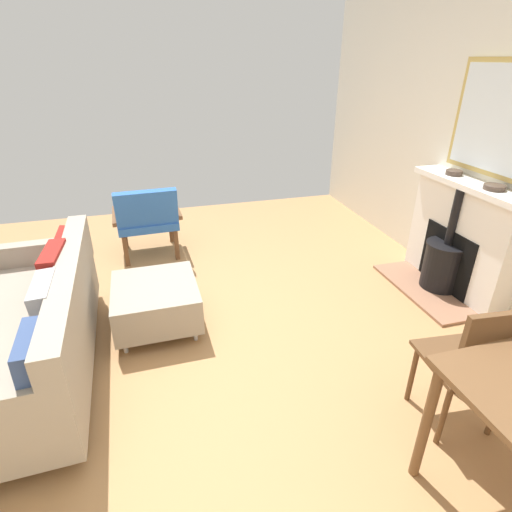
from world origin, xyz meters
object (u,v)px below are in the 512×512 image
Objects in this scene: mantel_bowl_near at (454,172)px; fireplace at (456,245)px; mantel_bowl_far at (494,187)px; armchair_accent at (147,217)px; ottoman at (156,301)px; dining_chair_near_fireplace at (474,360)px; sofa at (34,329)px.

fireplace is at bearing 84.12° from mantel_bowl_near.
armchair_accent is at bearing -31.47° from mantel_bowl_far.
dining_chair_near_fireplace is at bearing 137.30° from ottoman.
mantel_bowl_near reaches higher than fireplace.
dining_chair_near_fireplace is (-1.59, 2.76, 0.05)m from armchair_accent.
mantel_bowl_near is (-0.02, -0.24, 0.59)m from fireplace.
dining_chair_near_fireplace is at bearing 47.34° from mantel_bowl_far.
mantel_bowl_far is at bearing 96.51° from fireplace.
mantel_bowl_far is 2.78m from ottoman.
mantel_bowl_far is (0.00, 0.45, -0.00)m from mantel_bowl_near.
armchair_accent is (-0.78, -1.60, 0.10)m from sofa.
mantel_bowl_near is at bearing 156.23° from armchair_accent.
sofa is 2.65m from dining_chair_near_fireplace.
armchair_accent is (-0.00, -1.29, 0.22)m from ottoman.
sofa reaches higher than armchair_accent.
mantel_bowl_far is at bearing -132.66° from dining_chair_near_fireplace.
dining_chair_near_fireplace is (-2.38, 1.16, 0.15)m from sofa.
sofa is at bearing -25.93° from dining_chair_near_fireplace.
fireplace is at bearing -127.13° from dining_chair_near_fireplace.
dining_chair_near_fireplace is (1.05, 1.59, -0.53)m from mantel_bowl_near.
mantel_bowl_near reaches higher than ottoman.
mantel_bowl_near is 2.95m from armchair_accent.
sofa is (3.40, 0.20, -0.09)m from fireplace.
fireplace reaches higher than dining_chair_near_fireplace.
mantel_bowl_far is at bearing 148.53° from armchair_accent.
mantel_bowl_far is 0.20× the size of armchair_accent.
ottoman is (2.65, 0.12, -0.80)m from mantel_bowl_near.
ottoman is at bearing 2.66° from mantel_bowl_near.
ottoman is 0.87× the size of armchair_accent.
sofa is 2.17× the size of dining_chair_near_fireplace.
mantel_bowl_far reaches higher than fireplace.
mantel_bowl_near is 0.87× the size of mantel_bowl_far.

